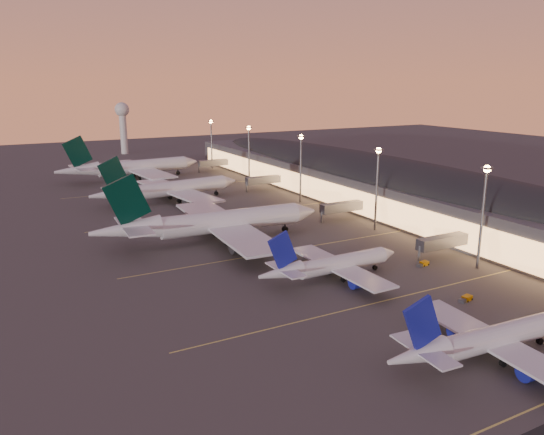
{
  "coord_description": "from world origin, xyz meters",
  "views": [
    {
      "loc": [
        -68.47,
        -85.63,
        45.17
      ],
      "look_at": [
        2.0,
        45.0,
        7.0
      ],
      "focal_mm": 35.0,
      "sensor_mm": 36.0,
      "label": 1
    }
  ],
  "objects": [
    {
      "name": "terminal_building",
      "position": [
        61.84,
        72.47,
        8.78
      ],
      "size": [
        56.35,
        255.0,
        17.46
      ],
      "color": "#46474B",
      "rests_on": "ground"
    },
    {
      "name": "airliner_wide_mid",
      "position": [
        -8.52,
        109.36,
        5.0
      ],
      "size": [
        60.7,
        55.8,
        19.43
      ],
      "rotation": [
        0.0,
        0.0,
        0.14
      ],
      "color": "silver",
      "rests_on": "ground"
    },
    {
      "name": "ground",
      "position": [
        0.0,
        0.0,
        0.0
      ],
      "size": [
        700.0,
        700.0,
        0.0
      ],
      "primitive_type": "plane",
      "color": "#3D3A38"
    },
    {
      "name": "lane_markings",
      "position": [
        0.0,
        40.0,
        0.01
      ],
      "size": [
        90.0,
        180.36,
        0.0
      ],
      "color": "#D8C659",
      "rests_on": "ground"
    },
    {
      "name": "airliner_narrow_south",
      "position": [
        0.44,
        -32.13,
        3.6
      ],
      "size": [
        38.96,
        34.84,
        13.92
      ],
      "rotation": [
        0.0,
        0.0,
        -0.06
      ],
      "color": "silver",
      "rests_on": "ground"
    },
    {
      "name": "baggage_tug_d",
      "position": [
        17.38,
        -13.2,
        0.48
      ],
      "size": [
        3.73,
        2.12,
        1.05
      ],
      "rotation": [
        0.0,
        0.0,
        0.21
      ],
      "color": "#CE8300",
      "rests_on": "ground"
    },
    {
      "name": "airliner_wide_near",
      "position": [
        -13.61,
        52.32,
        5.6
      ],
      "size": [
        67.96,
        61.91,
        21.76
      ],
      "rotation": [
        0.0,
        0.0,
        -0.05
      ],
      "color": "silver",
      "rests_on": "ground"
    },
    {
      "name": "airliner_narrow_north",
      "position": [
        -0.62,
        10.86,
        3.54
      ],
      "size": [
        38.18,
        33.99,
        13.68
      ],
      "rotation": [
        0.0,
        0.0,
        0.02
      ],
      "color": "silver",
      "rests_on": "ground"
    },
    {
      "name": "radar_tower",
      "position": [
        10.0,
        260.0,
        21.87
      ],
      "size": [
        9.0,
        9.0,
        32.5
      ],
      "color": "silver",
      "rests_on": "ground"
    },
    {
      "name": "airliner_wide_far",
      "position": [
        -9.22,
        164.79,
        5.67
      ],
      "size": [
        68.85,
        63.04,
        22.02
      ],
      "rotation": [
        0.0,
        0.0,
        0.1
      ],
      "color": "silver",
      "rests_on": "ground"
    },
    {
      "name": "light_masts",
      "position": [
        36.0,
        65.0,
        17.55
      ],
      "size": [
        2.2,
        217.2,
        25.9
      ],
      "color": "slate",
      "rests_on": "ground"
    },
    {
      "name": "baggage_tug_c",
      "position": [
        25.31,
        7.72,
        0.48
      ],
      "size": [
        3.72,
        2.0,
        1.05
      ],
      "rotation": [
        0.0,
        0.0,
        0.17
      ],
      "color": "#CE8300",
      "rests_on": "ground"
    }
  ]
}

